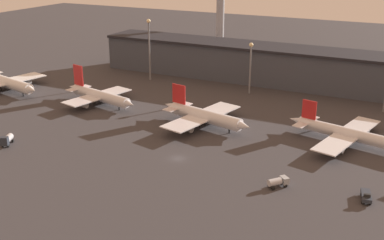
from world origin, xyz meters
The scene contains 12 objects.
ground centered at (0.00, 0.00, 0.00)m, with size 600.00×600.00×0.00m, color #383538.
terminal_building centered at (0.00, 92.16, 8.46)m, with size 166.55×21.09×16.80m.
airplane_0 centered at (-99.24, 28.80, 3.91)m, with size 43.84×37.70×14.28m.
airplane_1 centered at (-51.75, 31.56, 3.52)m, with size 38.10×30.14×13.96m.
airplane_2 centered at (-4.43, 27.96, 3.70)m, with size 36.94×35.17×12.89m.
airplane_3 centered at (43.94, 34.10, 3.16)m, with size 43.96×38.04×11.42m.
service_vehicle_0 centered at (31.65, -4.01, 1.53)m, with size 5.26×5.66×2.60m.
service_vehicle_1 centered at (53.17, -0.98, 1.17)m, with size 3.52×6.64×2.49m.
service_vehicle_4 centered at (-53.00, -14.84, 1.79)m, with size 4.59×6.32×3.43m.
lamp_post_0 centered at (-52.85, 71.92, 17.61)m, with size 1.80×1.80×28.12m.
lamp_post_1 centered at (-3.96, 71.92, 14.05)m, with size 1.80×1.80×21.66m.
control_tower centered at (-44.96, 135.02, 26.00)m, with size 9.00×9.00×44.89m.
Camera 1 is at (61.36, -113.99, 59.49)m, focal length 45.00 mm.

